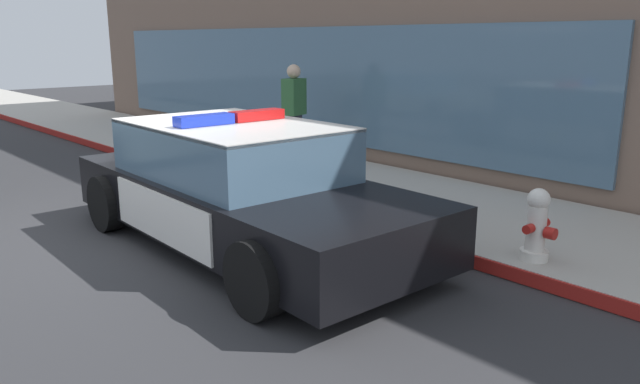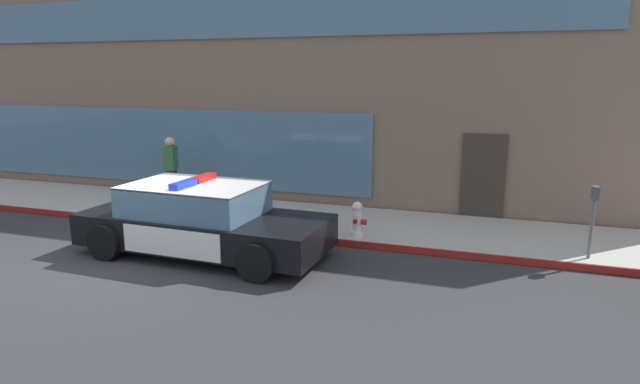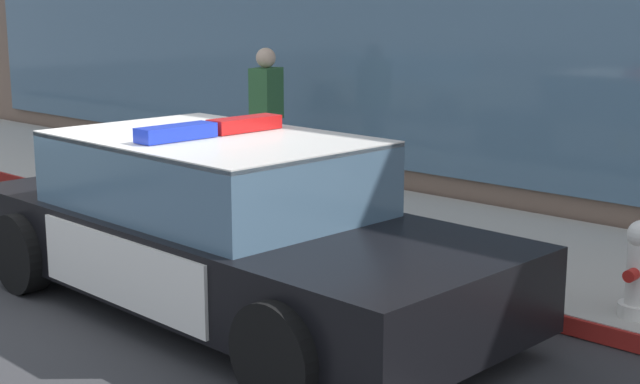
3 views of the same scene
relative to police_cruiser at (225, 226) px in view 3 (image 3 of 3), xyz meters
The scene contains 5 objects.
ground 1.67m from the police_cruiser, 154.73° to the right, with size 48.00×48.00×0.00m, color #303033.
sidewalk 3.09m from the police_cruiser, 117.12° to the left, with size 48.00×2.75×0.15m, color #B2ADA3.
curb_red_paint 2.00m from the police_cruiser, 136.50° to the left, with size 28.80×0.04×0.14m, color maroon.
police_cruiser is the anchor object (origin of this frame).
pedestrian_on_sidewalk 4.08m from the police_cruiser, 131.63° to the left, with size 0.36×0.46×1.71m.
Camera 3 is at (6.68, -3.92, 2.42)m, focal length 51.16 mm.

